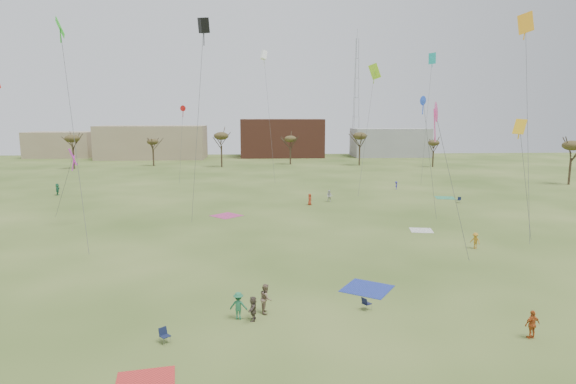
{
  "coord_description": "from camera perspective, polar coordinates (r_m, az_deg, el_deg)",
  "views": [
    {
      "loc": [
        -2.94,
        -33.0,
        12.68
      ],
      "look_at": [
        0.0,
        12.0,
        5.5
      ],
      "focal_mm": 29.47,
      "sensor_mm": 36.0,
      "label": 1
    }
  ],
  "objects": [
    {
      "name": "flyer_near_center",
      "position": [
        30.86,
        -6.0,
        -13.48
      ],
      "size": [
        1.24,
        0.86,
        1.77
      ],
      "primitive_type": "imported",
      "rotation": [
        0.0,
        0.0,
        2.95
      ],
      "color": "#246D46",
      "rests_on": "ground"
    },
    {
      "name": "spectator_fore_a",
      "position": [
        31.6,
        27.39,
        -14.01
      ],
      "size": [
        1.06,
        0.63,
        1.69
      ],
      "primitive_type": "imported",
      "rotation": [
        0.0,
        0.0,
        3.37
      ],
      "color": "#B9541F",
      "rests_on": "ground"
    },
    {
      "name": "flyer_far_a",
      "position": [
        86.05,
        -26.06,
        0.29
      ],
      "size": [
        0.92,
        1.86,
        1.92
      ],
      "primitive_type": "imported",
      "rotation": [
        0.0,
        0.0,
        1.78
      ],
      "color": "#26724D",
      "rests_on": "ground"
    },
    {
      "name": "camp_chair_center",
      "position": [
        32.71,
        9.45,
        -13.4
      ],
      "size": [
        0.73,
        0.71,
        0.87
      ],
      "rotation": [
        0.0,
        0.0,
        2.12
      ],
      "color": "#131634",
      "rests_on": "ground"
    },
    {
      "name": "spectator_fore_b",
      "position": [
        31.61,
        -2.68,
        -12.7
      ],
      "size": [
        0.74,
        0.95,
        1.95
      ],
      "primitive_type": "imported",
      "rotation": [
        0.0,
        0.0,
        1.56
      ],
      "color": "#7B644E",
      "rests_on": "ground"
    },
    {
      "name": "building_tan",
      "position": [
        151.63,
        -16.02,
        5.79
      ],
      "size": [
        32.0,
        14.0,
        10.0
      ],
      "primitive_type": "cube",
      "color": "#937F60",
      "rests_on": "ground"
    },
    {
      "name": "building_brick",
      "position": [
        153.36,
        -0.77,
        6.55
      ],
      "size": [
        26.0,
        16.0,
        12.0
      ],
      "primitive_type": "cube",
      "color": "brown",
      "rests_on": "ground"
    },
    {
      "name": "radio_tower",
      "position": [
        161.53,
        8.19,
        11.27
      ],
      "size": [
        1.51,
        1.72,
        41.0
      ],
      "color": "#9EA3A8",
      "rests_on": "ground"
    },
    {
      "name": "flyer_far_c",
      "position": [
        85.65,
        12.92,
        0.78
      ],
      "size": [
        0.88,
        1.06,
        1.43
      ],
      "primitive_type": "imported",
      "rotation": [
        0.0,
        0.0,
        4.26
      ],
      "color": "#272094",
      "rests_on": "ground"
    },
    {
      "name": "blanket_plum",
      "position": [
        61.86,
        -7.43,
        -2.86
      ],
      "size": [
        4.56,
        4.56,
        0.03
      ],
      "primitive_type": "cube",
      "rotation": [
        0.0,
        0.0,
        0.77
      ],
      "color": "#B53773",
      "rests_on": "ground"
    },
    {
      "name": "blanket_cream",
      "position": [
        55.6,
        15.78,
        -4.48
      ],
      "size": [
        2.85,
        2.85,
        0.03
      ],
      "primitive_type": "cube",
      "rotation": [
        0.0,
        0.0,
        2.95
      ],
      "color": "silver",
      "rests_on": "ground"
    },
    {
      "name": "blanket_blue",
      "position": [
        36.45,
        9.52,
        -11.44
      ],
      "size": [
        4.52,
        4.52,
        0.03
      ],
      "primitive_type": "cube",
      "rotation": [
        0.0,
        0.0,
        0.98
      ],
      "color": "navy",
      "rests_on": "ground"
    },
    {
      "name": "building_tan_west",
      "position": [
        167.19,
        -25.63,
        5.18
      ],
      "size": [
        20.0,
        12.0,
        8.0
      ],
      "primitive_type": "cube",
      "color": "#937F60",
      "rests_on": "ground"
    },
    {
      "name": "blanket_olive",
      "position": [
        78.85,
        18.41,
        -0.67
      ],
      "size": [
        3.45,
        3.45,
        0.03
      ],
      "primitive_type": "cube",
      "rotation": [
        0.0,
        0.0,
        2.93
      ],
      "color": "#328B5E",
      "rests_on": "ground"
    },
    {
      "name": "camp_chair_right",
      "position": [
        74.99,
        19.89,
        -1.03
      ],
      "size": [
        0.74,
        0.73,
        0.87
      ],
      "rotation": [
        0.0,
        0.0,
        5.4
      ],
      "color": "#131A34",
      "rests_on": "ground"
    },
    {
      "name": "spectator_mid_e",
      "position": [
        71.65,
        5.02,
        -0.47
      ],
      "size": [
        1.04,
        0.93,
        1.76
      ],
      "primitive_type": "imported",
      "rotation": [
        0.0,
        0.0,
        5.92
      ],
      "color": "#B8B8B8",
      "rests_on": "ground"
    },
    {
      "name": "flyer_mid_b",
      "position": [
        49.59,
        21.65,
        -5.48
      ],
      "size": [
        1.04,
        1.18,
        1.58
      ],
      "primitive_type": "imported",
      "rotation": [
        0.0,
        0.0,
        5.26
      ],
      "color": "#BC8123",
      "rests_on": "ground"
    },
    {
      "name": "spectator_fore_c",
      "position": [
        30.63,
        -4.24,
        -13.82
      ],
      "size": [
        0.64,
        1.51,
        1.57
      ],
      "primitive_type": "imported",
      "rotation": [
        0.0,
        0.0,
        4.59
      ],
      "color": "brown",
      "rests_on": "ground"
    },
    {
      "name": "blanket_red",
      "position": [
        25.41,
        -16.86,
        -21.3
      ],
      "size": [
        3.21,
        3.21,
        0.03
      ],
      "primitive_type": "cube",
      "rotation": [
        0.0,
        0.0,
        1.74
      ],
      "color": "red",
      "rests_on": "ground"
    },
    {
      "name": "ground",
      "position": [
        35.48,
        1.29,
        -11.9
      ],
      "size": [
        260.0,
        260.0,
        0.0
      ],
      "primitive_type": "plane",
      "color": "#2F4A17",
      "rests_on": "ground"
    },
    {
      "name": "kites_aloft",
      "position": [
        63.84,
        -3.11,
        15.33
      ],
      "size": [
        56.42,
        51.54,
        23.55
      ],
      "color": "red",
      "rests_on": "ground"
    },
    {
      "name": "tree_line",
      "position": [
        112.27,
        -3.71,
        6.17
      ],
      "size": [
        117.44,
        49.32,
        8.91
      ],
      "color": "#3A2B1E",
      "rests_on": "ground"
    },
    {
      "name": "building_grey",
      "position": [
        157.2,
        12.19,
        5.86
      ],
      "size": [
        24.0,
        12.0,
        9.0
      ],
      "primitive_type": "cube",
      "color": "gray",
      "rests_on": "ground"
    },
    {
      "name": "camp_chair_left",
      "position": [
        28.87,
        -14.62,
        -16.74
      ],
      "size": [
        0.74,
        0.74,
        0.87
      ],
      "rotation": [
        0.0,
        0.0,
        0.73
      ],
      "color": "#151D3A",
      "rests_on": "ground"
    },
    {
      "name": "flyer_far_b",
      "position": [
        68.78,
        2.64,
        -0.89
      ],
      "size": [
        0.83,
        0.96,
        1.66
      ],
      "primitive_type": "imported",
      "rotation": [
        0.0,
        0.0,
        1.11
      ],
      "color": "#A3341C",
      "rests_on": "ground"
    }
  ]
}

